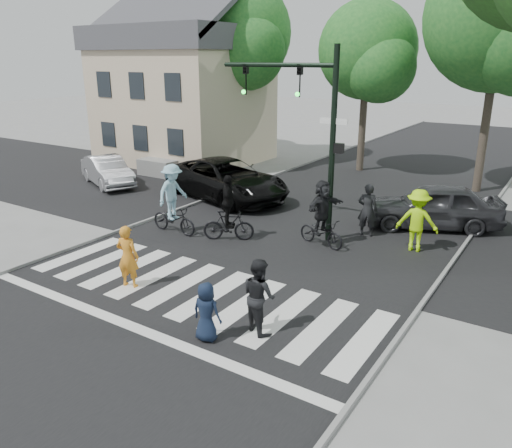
# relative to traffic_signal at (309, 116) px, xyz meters

# --- Properties ---
(ground) EXTENTS (120.00, 120.00, 0.00)m
(ground) POSITION_rel_traffic_signal_xyz_m (-0.35, -6.20, -3.90)
(ground) COLOR gray
(ground) RESTS_ON ground
(road_stem) EXTENTS (10.00, 70.00, 0.01)m
(road_stem) POSITION_rel_traffic_signal_xyz_m (-0.35, -1.20, -3.90)
(road_stem) COLOR black
(road_stem) RESTS_ON ground
(road_cross) EXTENTS (70.00, 10.00, 0.01)m
(road_cross) POSITION_rel_traffic_signal_xyz_m (-0.35, 1.80, -3.89)
(road_cross) COLOR black
(road_cross) RESTS_ON ground
(curb_left) EXTENTS (0.10, 70.00, 0.10)m
(curb_left) POSITION_rel_traffic_signal_xyz_m (-5.40, -1.20, -3.85)
(curb_left) COLOR gray
(curb_left) RESTS_ON ground
(curb_right) EXTENTS (0.10, 70.00, 0.10)m
(curb_right) POSITION_rel_traffic_signal_xyz_m (4.70, -1.20, -3.85)
(curb_right) COLOR gray
(curb_right) RESTS_ON ground
(crosswalk) EXTENTS (10.00, 3.85, 0.01)m
(crosswalk) POSITION_rel_traffic_signal_xyz_m (-0.35, -5.54, -3.89)
(crosswalk) COLOR silver
(crosswalk) RESTS_ON ground
(traffic_signal) EXTENTS (4.45, 0.29, 6.00)m
(traffic_signal) POSITION_rel_traffic_signal_xyz_m (0.00, 0.00, 0.00)
(traffic_signal) COLOR black
(traffic_signal) RESTS_ON ground
(bg_tree_0) EXTENTS (5.46, 5.20, 8.97)m
(bg_tree_0) POSITION_rel_traffic_signal_xyz_m (-14.09, 9.80, 2.24)
(bg_tree_0) COLOR brown
(bg_tree_0) RESTS_ON ground
(bg_tree_1) EXTENTS (6.09, 5.80, 9.80)m
(bg_tree_1) POSITION_rel_traffic_signal_xyz_m (-9.06, 9.28, 2.75)
(bg_tree_1) COLOR brown
(bg_tree_1) RESTS_ON ground
(bg_tree_2) EXTENTS (5.04, 4.80, 8.40)m
(bg_tree_2) POSITION_rel_traffic_signal_xyz_m (-2.11, 10.42, 1.88)
(bg_tree_2) COLOR brown
(bg_tree_2) RESTS_ON ground
(bg_tree_3) EXTENTS (6.30, 6.00, 10.20)m
(bg_tree_3) POSITION_rel_traffic_signal_xyz_m (3.95, 9.07, 3.04)
(bg_tree_3) COLOR brown
(bg_tree_3) RESTS_ON ground
(house) EXTENTS (8.40, 8.10, 8.82)m
(house) POSITION_rel_traffic_signal_xyz_m (-11.85, 7.78, -0.10)
(house) COLOR beige
(house) RESTS_ON ground
(pedestrian_woman) EXTENTS (0.68, 0.54, 1.65)m
(pedestrian_woman) POSITION_rel_traffic_signal_xyz_m (-1.93, -5.97, -3.08)
(pedestrian_woman) COLOR orange
(pedestrian_woman) RESTS_ON ground
(pedestrian_child) EXTENTS (0.68, 0.49, 1.29)m
(pedestrian_child) POSITION_rel_traffic_signal_xyz_m (1.35, -6.90, -3.26)
(pedestrian_child) COLOR #131E33
(pedestrian_child) RESTS_ON ground
(pedestrian_adult) EXTENTS (0.99, 0.90, 1.66)m
(pedestrian_adult) POSITION_rel_traffic_signal_xyz_m (2.05, -5.99, -3.07)
(pedestrian_adult) COLOR black
(pedestrian_adult) RESTS_ON ground
(cyclist_left) EXTENTS (1.87, 1.23, 2.34)m
(cyclist_left) POSITION_rel_traffic_signal_xyz_m (-3.79, -2.20, -2.89)
(cyclist_left) COLOR black
(cyclist_left) RESTS_ON ground
(cyclist_mid) EXTENTS (1.65, 1.21, 2.14)m
(cyclist_mid) POSITION_rel_traffic_signal_xyz_m (-1.83, -1.78, -3.02)
(cyclist_mid) COLOR black
(cyclist_mid) RESTS_ON ground
(cyclist_right) EXTENTS (1.74, 1.62, 2.10)m
(cyclist_right) POSITION_rel_traffic_signal_xyz_m (0.89, -0.60, -2.96)
(cyclist_right) COLOR black
(cyclist_right) RESTS_ON ground
(car_suv) EXTENTS (6.40, 4.18, 1.64)m
(car_suv) POSITION_rel_traffic_signal_xyz_m (-4.90, 2.25, -3.08)
(car_suv) COLOR black
(car_suv) RESTS_ON ground
(car_silver) EXTENTS (4.23, 2.89, 1.32)m
(car_silver) POSITION_rel_traffic_signal_xyz_m (-10.89, 1.15, -3.24)
(car_silver) COLOR #B2B2B6
(car_silver) RESTS_ON ground
(car_grey) EXTENTS (4.89, 3.55, 1.55)m
(car_grey) POSITION_rel_traffic_signal_xyz_m (3.29, 3.10, -3.13)
(car_grey) COLOR #333438
(car_grey) RESTS_ON ground
(bystander_hivis) EXTENTS (1.32, 0.86, 1.92)m
(bystander_hivis) POSITION_rel_traffic_signal_xyz_m (3.47, 0.60, -2.94)
(bystander_hivis) COLOR #ADF80C
(bystander_hivis) RESTS_ON ground
(bystander_dark) EXTENTS (0.72, 0.56, 1.77)m
(bystander_dark) POSITION_rel_traffic_signal_xyz_m (1.72, 1.06, -3.02)
(bystander_dark) COLOR black
(bystander_dark) RESTS_ON ground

